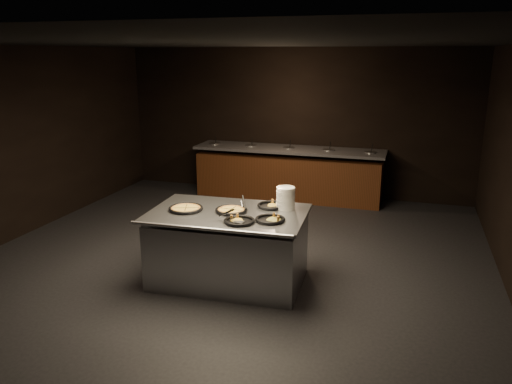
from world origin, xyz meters
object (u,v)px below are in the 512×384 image
(serving_counter, at_px, (228,248))
(plate_stack, at_px, (286,198))
(pan_veggie_whole, at_px, (186,209))
(pan_cheese_whole, at_px, (231,210))

(serving_counter, xyz_separation_m, plate_stack, (0.64, 0.33, 0.61))
(plate_stack, relative_size, pan_veggie_whole, 0.64)
(serving_counter, height_order, pan_cheese_whole, pan_cheese_whole)
(plate_stack, bearing_deg, serving_counter, -152.55)
(pan_veggie_whole, bearing_deg, serving_counter, 9.14)
(serving_counter, relative_size, pan_veggie_whole, 4.60)
(plate_stack, xyz_separation_m, pan_cheese_whole, (-0.60, -0.31, -0.12))
(serving_counter, xyz_separation_m, pan_cheese_whole, (0.04, 0.02, 0.50))
(serving_counter, bearing_deg, pan_cheese_whole, 31.68)
(pan_cheese_whole, bearing_deg, pan_veggie_whole, -168.97)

